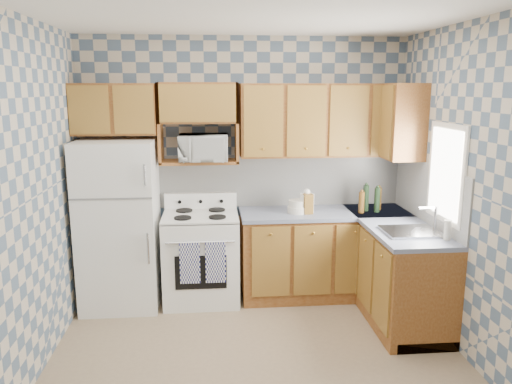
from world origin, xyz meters
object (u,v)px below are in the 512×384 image
at_px(refrigerator, 119,224).
at_px(microwave, 203,148).
at_px(stove_body, 201,258).
at_px(electric_kettle, 307,203).

distance_m(refrigerator, microwave, 1.14).
distance_m(stove_body, microwave, 1.14).
bearing_deg(microwave, refrigerator, -170.12).
bearing_deg(refrigerator, microwave, 8.59).
xyz_separation_m(refrigerator, stove_body, (0.80, 0.03, -0.39)).
distance_m(microwave, electric_kettle, 1.20).
bearing_deg(electric_kettle, refrigerator, -179.49).
xyz_separation_m(stove_body, electric_kettle, (1.09, -0.01, 0.57)).
height_order(refrigerator, electric_kettle, refrigerator).
bearing_deg(stove_body, microwave, 66.96).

